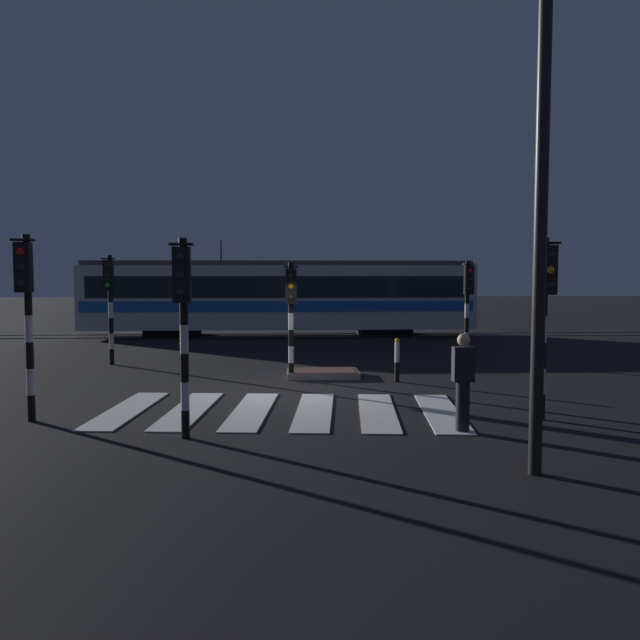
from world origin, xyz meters
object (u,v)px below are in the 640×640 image
traffic_light_median_centre (291,303)px  traffic_light_corner_near_left (26,299)px  traffic_light_corner_far_right (468,295)px  traffic_light_corner_far_left (110,293)px  traffic_light_corner_near_right (546,300)px  pedestrian_waiting_at_kerb (463,382)px  tram (279,296)px  traffic_light_kerb_mid_left (183,307)px  bollard_island_edge (397,360)px  street_lamp_near_kerb (550,122)px

traffic_light_median_centre → traffic_light_corner_near_left: traffic_light_corner_near_left is taller
traffic_light_corner_far_right → traffic_light_corner_far_left: bearing=-178.3°
traffic_light_corner_far_left → traffic_light_corner_near_left: 7.57m
traffic_light_corner_near_right → pedestrian_waiting_at_kerb: traffic_light_corner_near_right is taller
traffic_light_corner_far_right → tram: bearing=124.6°
traffic_light_corner_near_right → traffic_light_corner_far_right: bearing=83.7°
pedestrian_waiting_at_kerb → traffic_light_corner_near_right: bearing=23.8°
traffic_light_corner_far_left → traffic_light_corner_near_right: 12.73m
traffic_light_corner_far_right → pedestrian_waiting_at_kerb: size_ratio=1.82×
traffic_light_corner_far_left → traffic_light_kerb_mid_left: bearing=-68.8°
traffic_light_corner_far_left → bollard_island_edge: bearing=-23.7°
traffic_light_corner_far_right → traffic_light_corner_far_left: 10.86m
traffic_light_corner_far_right → street_lamp_near_kerb: 12.22m
traffic_light_corner_near_left → tram: (4.51, 16.41, -0.52)m
traffic_light_corner_far_right → traffic_light_kerb_mid_left: size_ratio=0.94×
traffic_light_corner_near_left → bollard_island_edge: size_ratio=3.11×
traffic_light_corner_near_right → pedestrian_waiting_at_kerb: (-1.73, -0.77, -1.37)m
traffic_light_corner_near_left → street_lamp_near_kerb: (8.09, -3.82, 2.41)m
traffic_light_corner_near_left → street_lamp_near_kerb: street_lamp_near_kerb is taller
traffic_light_corner_far_left → traffic_light_corner_far_right: bearing=1.7°
traffic_light_corner_near_right → traffic_light_corner_far_left: bearing=141.3°
tram → bollard_island_edge: (3.01, -12.36, -1.19)m
traffic_light_corner_near_right → street_lamp_near_kerb: size_ratio=0.46×
traffic_light_corner_near_left → pedestrian_waiting_at_kerb: size_ratio=2.02×
street_lamp_near_kerb → traffic_light_corner_far_left: bearing=126.9°
traffic_light_corner_far_right → traffic_light_corner_near_right: size_ratio=0.92×
traffic_light_corner_far_right → traffic_light_corner_near_left: (-10.39, -7.88, 0.22)m
tram → bollard_island_edge: tram is taller
traffic_light_corner_near_right → tram: tram is taller
bollard_island_edge → traffic_light_corner_near_right: bearing=-66.1°
pedestrian_waiting_at_kerb → traffic_light_corner_far_right: bearing=73.7°
traffic_light_corner_near_left → traffic_light_corner_far_left: bearing=93.5°
pedestrian_waiting_at_kerb → traffic_light_corner_far_left: bearing=133.3°
traffic_light_corner_far_left → pedestrian_waiting_at_kerb: traffic_light_corner_far_left is taller
traffic_light_corner_far_left → traffic_light_kerb_mid_left: size_ratio=0.99×
traffic_light_corner_far_left → traffic_light_corner_near_left: bearing=-86.5°
traffic_light_kerb_mid_left → pedestrian_waiting_at_kerb: size_ratio=1.94×
traffic_light_median_centre → traffic_light_corner_near_right: 6.75m
traffic_light_corner_near_right → pedestrian_waiting_at_kerb: size_ratio=1.99×
street_lamp_near_kerb → pedestrian_waiting_at_kerb: size_ratio=4.34×
traffic_light_corner_far_left → traffic_light_corner_near_right: (9.94, -7.95, 0.09)m
traffic_light_corner_far_right → traffic_light_median_centre: bearing=-148.6°
traffic_light_corner_far_left → tram: size_ratio=0.19×
traffic_light_kerb_mid_left → street_lamp_near_kerb: (5.06, -2.40, 2.49)m
traffic_light_corner_far_left → traffic_light_corner_near_left: size_ratio=0.95×
tram → street_lamp_near_kerb: bearing=-80.0°
traffic_light_median_centre → traffic_light_kerb_mid_left: 6.22m
tram → traffic_light_corner_far_left: bearing=-119.3°
traffic_light_kerb_mid_left → pedestrian_waiting_at_kerb: traffic_light_kerb_mid_left is taller
traffic_light_kerb_mid_left → traffic_light_corner_far_right: bearing=51.7°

